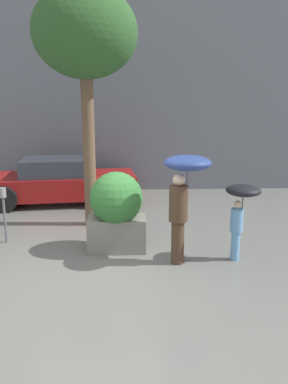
{
  "coord_description": "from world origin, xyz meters",
  "views": [
    {
      "loc": [
        0.63,
        -6.01,
        2.87
      ],
      "look_at": [
        0.93,
        1.6,
        1.05
      ],
      "focal_mm": 35.0,
      "sensor_mm": 36.0,
      "label": 1
    }
  ],
  "objects_px": {
    "person_child": "(241,203)",
    "parking_meter": "(3,203)",
    "planter_box": "(116,209)",
    "parked_car_near": "(58,181)",
    "person_adult": "(184,185)",
    "street_tree": "(85,36)"
  },
  "relations": [
    {
      "from": "planter_box",
      "to": "person_child",
      "type": "bearing_deg",
      "value": -13.56
    },
    {
      "from": "person_adult",
      "to": "parking_meter",
      "type": "xyz_separation_m",
      "value": [
        -3.56,
        1.16,
        -0.61
      ]
    },
    {
      "from": "parked_car_near",
      "to": "parking_meter",
      "type": "xyz_separation_m",
      "value": [
        -0.52,
        -3.29,
        0.23
      ]
    },
    {
      "from": "parked_car_near",
      "to": "street_tree",
      "type": "bearing_deg",
      "value": -157.86
    },
    {
      "from": "person_adult",
      "to": "person_child",
      "type": "bearing_deg",
      "value": -4.86
    },
    {
      "from": "person_adult",
      "to": "parking_meter",
      "type": "height_order",
      "value": "person_adult"
    },
    {
      "from": "person_adult",
      "to": "person_child",
      "type": "distance_m",
      "value": 1.14
    },
    {
      "from": "person_adult",
      "to": "parked_car_near",
      "type": "xyz_separation_m",
      "value": [
        -3.04,
        4.45,
        -0.85
      ]
    },
    {
      "from": "person_child",
      "to": "parked_car_near",
      "type": "bearing_deg",
      "value": 113.86
    },
    {
      "from": "person_child",
      "to": "person_adult",
      "type": "bearing_deg",
      "value": 165.98
    },
    {
      "from": "parked_car_near",
      "to": "street_tree",
      "type": "relative_size",
      "value": 0.87
    },
    {
      "from": "street_tree",
      "to": "planter_box",
      "type": "bearing_deg",
      "value": -67.92
    },
    {
      "from": "planter_box",
      "to": "street_tree",
      "type": "xyz_separation_m",
      "value": [
        -0.67,
        1.66,
        3.42
      ]
    },
    {
      "from": "planter_box",
      "to": "person_adult",
      "type": "height_order",
      "value": "person_adult"
    },
    {
      "from": "person_adult",
      "to": "street_tree",
      "type": "xyz_separation_m",
      "value": [
        -1.88,
        2.31,
        2.81
      ]
    },
    {
      "from": "parked_car_near",
      "to": "street_tree",
      "type": "xyz_separation_m",
      "value": [
        1.15,
        -2.14,
        3.66
      ]
    },
    {
      "from": "person_child",
      "to": "parking_meter",
      "type": "xyz_separation_m",
      "value": [
        -4.63,
        1.06,
        -0.24
      ]
    },
    {
      "from": "planter_box",
      "to": "person_child",
      "type": "height_order",
      "value": "planter_box"
    },
    {
      "from": "person_adult",
      "to": "parking_meter",
      "type": "relative_size",
      "value": 1.69
    },
    {
      "from": "planter_box",
      "to": "parked_car_near",
      "type": "relative_size",
      "value": 0.34
    },
    {
      "from": "planter_box",
      "to": "parking_meter",
      "type": "xyz_separation_m",
      "value": [
        -2.34,
        0.51,
        -0.0
      ]
    },
    {
      "from": "person_adult",
      "to": "person_child",
      "type": "relative_size",
      "value": 1.39
    }
  ]
}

